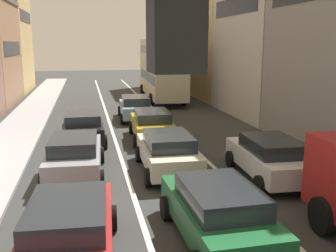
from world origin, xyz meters
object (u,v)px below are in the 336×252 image
(bus_mid_queue_primary, at_px, (162,67))
(hatchback_centre_lane_third, at_px, (168,151))
(sedan_left_lane_fourth, at_px, (83,126))
(sedan_left_lane_third, at_px, (75,155))
(sedan_right_lane_behind_truck, at_px, (270,157))
(wagon_left_lane_second, at_px, (69,230))
(sedan_centre_lane_second, at_px, (218,211))
(sedan_centre_lane_fifth, at_px, (135,107))
(coupe_centre_lane_fourth, at_px, (152,124))

(bus_mid_queue_primary, bearing_deg, hatchback_centre_lane_third, 171.99)
(sedan_left_lane_fourth, bearing_deg, sedan_left_lane_third, 175.92)
(sedan_right_lane_behind_truck, relative_size, bus_mid_queue_primary, 0.41)
(wagon_left_lane_second, distance_m, hatchback_centre_lane_third, 6.62)
(sedan_centre_lane_second, distance_m, wagon_left_lane_second, 3.42)
(sedan_right_lane_behind_truck, distance_m, bus_mid_queue_primary, 20.24)
(sedan_centre_lane_second, xyz_separation_m, sedan_centre_lane_fifth, (0.08, 16.02, 0.00))
(hatchback_centre_lane_third, bearing_deg, sedan_left_lane_third, 87.47)
(coupe_centre_lane_fourth, distance_m, sedan_centre_lane_fifth, 5.52)
(hatchback_centre_lane_third, bearing_deg, sedan_right_lane_behind_truck, -112.11)
(wagon_left_lane_second, height_order, bus_mid_queue_primary, bus_mid_queue_primary)
(sedan_centre_lane_second, height_order, bus_mid_queue_primary, bus_mid_queue_primary)
(sedan_centre_lane_second, distance_m, sedan_centre_lane_fifth, 16.02)
(sedan_left_lane_third, xyz_separation_m, sedan_right_lane_behind_truck, (6.71, -1.68, 0.00))
(sedan_centre_lane_fifth, distance_m, bus_mid_queue_primary, 8.96)
(bus_mid_queue_primary, bearing_deg, wagon_left_lane_second, 166.85)
(hatchback_centre_lane_third, height_order, sedan_left_lane_third, same)
(sedan_centre_lane_second, xyz_separation_m, hatchback_centre_lane_third, (-0.07, 5.44, 0.00))
(sedan_left_lane_third, relative_size, sedan_centre_lane_fifth, 1.00)
(sedan_centre_lane_second, relative_size, hatchback_centre_lane_third, 1.00)
(wagon_left_lane_second, distance_m, sedan_left_lane_third, 5.94)
(sedan_left_lane_third, xyz_separation_m, sedan_left_lane_fourth, (0.29, 5.00, 0.00))
(sedan_centre_lane_second, xyz_separation_m, bus_mid_queue_primary, (3.33, 24.12, 2.03))
(sedan_centre_lane_fifth, relative_size, bus_mid_queue_primary, 0.41)
(coupe_centre_lane_fourth, bearing_deg, bus_mid_queue_primary, -10.31)
(coupe_centre_lane_fourth, relative_size, bus_mid_queue_primary, 0.41)
(sedan_left_lane_third, relative_size, bus_mid_queue_primary, 0.41)
(sedan_left_lane_fourth, bearing_deg, sedan_right_lane_behind_truck, -136.90)
(sedan_left_lane_third, distance_m, sedan_centre_lane_fifth, 10.93)
(sedan_left_lane_fourth, height_order, sedan_right_lane_behind_truck, same)
(sedan_centre_lane_second, bearing_deg, coupe_centre_lane_fourth, -2.06)
(bus_mid_queue_primary, bearing_deg, sedan_centre_lane_second, 174.44)
(hatchback_centre_lane_third, relative_size, sedan_left_lane_third, 0.99)
(wagon_left_lane_second, bearing_deg, sedan_left_lane_fourth, 1.94)
(wagon_left_lane_second, xyz_separation_m, sedan_left_lane_third, (-0.01, 5.94, 0.00))
(hatchback_centre_lane_third, distance_m, sedan_left_lane_fourth, 6.06)
(coupe_centre_lane_fourth, bearing_deg, wagon_left_lane_second, 164.15)
(hatchback_centre_lane_third, xyz_separation_m, sedan_centre_lane_fifth, (0.15, 10.58, 0.00))
(sedan_left_lane_fourth, bearing_deg, sedan_centre_lane_fifth, -31.76)
(sedan_left_lane_third, distance_m, coupe_centre_lane_fourth, 6.04)
(coupe_centre_lane_fourth, xyz_separation_m, bus_mid_queue_primary, (3.14, 13.62, 2.03))
(sedan_right_lane_behind_truck, bearing_deg, coupe_centre_lane_fourth, 27.81)
(coupe_centre_lane_fourth, bearing_deg, hatchback_centre_lane_third, 179.69)
(sedan_centre_lane_fifth, relative_size, sedan_right_lane_behind_truck, 1.00)
(sedan_centre_lane_second, distance_m, sedan_right_lane_behind_truck, 5.17)
(sedan_centre_lane_second, bearing_deg, sedan_left_lane_third, 30.13)
(sedan_left_lane_third, height_order, coupe_centre_lane_fourth, same)
(sedan_centre_lane_second, relative_size, coupe_centre_lane_fourth, 0.99)
(sedan_centre_lane_second, height_order, sedan_right_lane_behind_truck, same)
(sedan_centre_lane_second, distance_m, coupe_centre_lane_fourth, 10.50)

